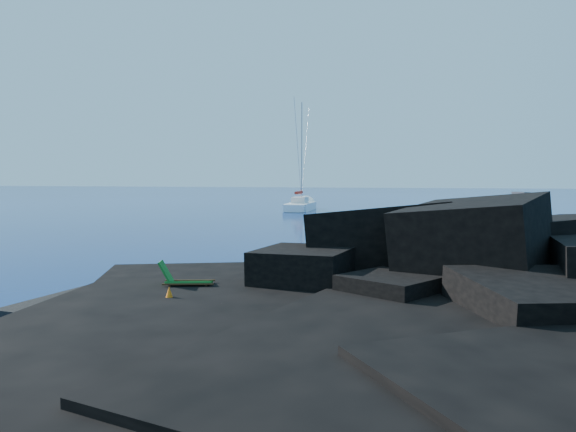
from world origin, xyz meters
name	(u,v)px	position (x,y,z in m)	size (l,w,h in m)	color
ground	(41,306)	(0.00, 0.00, 0.00)	(400.00, 400.00, 0.00)	#04143E
headland	(460,310)	(13.00, 3.00, 0.00)	(24.00, 24.00, 3.60)	black
beach	(176,311)	(4.50, 0.50, 0.00)	(8.50, 6.00, 0.70)	black
surf_foam	(241,285)	(5.00, 5.00, 0.00)	(10.00, 8.00, 0.06)	white
sailboat	(301,210)	(-4.22, 52.62, 0.00)	(2.70, 12.86, 13.48)	white
deck_chair	(189,276)	(4.46, 1.54, 0.93)	(1.70, 0.74, 1.17)	#186E23
towel	(208,310)	(6.01, -0.57, 0.38)	(1.95, 0.92, 0.05)	silver
sunbather	(208,305)	(6.01, -0.57, 0.52)	(1.80, 0.44, 0.24)	tan
marker_cone	(169,297)	(4.71, -0.36, 0.65)	(0.39, 0.39, 0.60)	orange
distant_boat_a	(521,195)	(30.63, 122.82, 0.00)	(1.60, 5.15, 0.69)	#2A2A30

